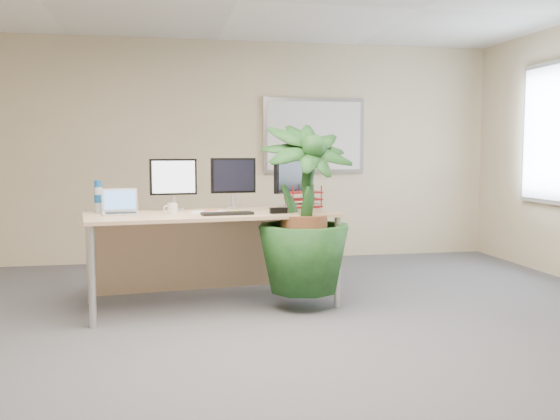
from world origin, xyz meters
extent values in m
plane|color=#4E4E53|center=(0.00, 0.00, 0.00)|extent=(8.00, 8.00, 0.00)
cube|color=beige|center=(0.00, 4.00, 1.35)|extent=(7.00, 0.04, 2.70)
cube|color=#A9AAAE|center=(1.20, 3.97, 1.55)|extent=(1.30, 0.03, 0.95)
cube|color=white|center=(1.20, 3.95, 1.55)|extent=(1.20, 0.01, 0.85)
cube|color=#A9AAAE|center=(3.47, 2.30, 1.55)|extent=(0.03, 1.30, 1.55)
cube|color=silver|center=(3.45, 2.30, 1.55)|extent=(0.01, 1.20, 1.45)
cube|color=tan|center=(-0.28, 1.69, 0.81)|extent=(2.23, 1.16, 0.03)
cube|color=tan|center=(-0.34, 2.10, 0.40)|extent=(2.02, 0.27, 0.67)
cylinder|color=silver|center=(-1.24, 1.16, 0.40)|extent=(0.06, 0.06, 0.79)
cylinder|color=silver|center=(0.78, 1.42, 0.40)|extent=(0.06, 0.06, 0.79)
cylinder|color=silver|center=(-1.34, 1.96, 0.40)|extent=(0.06, 0.06, 0.79)
cylinder|color=silver|center=(0.68, 2.21, 0.40)|extent=(0.06, 0.06, 0.79)
imported|color=#143914|center=(0.48, 1.43, 0.75)|extent=(1.02, 1.02, 1.50)
cylinder|color=silver|center=(-0.60, 1.93, 0.83)|extent=(0.19, 0.19, 0.02)
cylinder|color=silver|center=(-0.60, 1.93, 0.90)|extent=(0.04, 0.04, 0.11)
cube|color=black|center=(-0.60, 1.93, 1.12)|extent=(0.42, 0.09, 0.32)
cube|color=white|center=(-0.60, 1.91, 1.12)|extent=(0.38, 0.05, 0.28)
cylinder|color=silver|center=(-0.05, 2.07, 0.83)|extent=(0.19, 0.19, 0.02)
cylinder|color=silver|center=(-0.05, 2.07, 0.90)|extent=(0.04, 0.04, 0.11)
cube|color=black|center=(-0.05, 2.07, 1.13)|extent=(0.42, 0.09, 0.33)
cube|color=black|center=(-0.04, 2.04, 1.13)|extent=(0.38, 0.05, 0.29)
cylinder|color=silver|center=(0.47, 2.05, 0.83)|extent=(0.19, 0.19, 0.02)
cylinder|color=silver|center=(0.47, 2.05, 0.89)|extent=(0.04, 0.04, 0.11)
cube|color=black|center=(0.47, 2.05, 1.12)|extent=(0.33, 0.30, 0.32)
cube|color=black|center=(0.49, 2.03, 1.12)|extent=(0.28, 0.25, 0.28)
cube|color=silver|center=(-1.05, 1.65, 0.83)|extent=(0.32, 0.24, 0.02)
cube|color=black|center=(-1.04, 1.64, 0.84)|extent=(0.27, 0.17, 0.00)
cube|color=silver|center=(-1.06, 1.78, 0.94)|extent=(0.30, 0.09, 0.20)
cube|color=#5A9CE8|center=(-1.06, 1.77, 0.94)|extent=(0.26, 0.07, 0.16)
cube|color=black|center=(-0.17, 1.47, 0.83)|extent=(0.44, 0.20, 0.02)
cylinder|color=white|center=(-0.62, 1.61, 0.87)|extent=(0.08, 0.08, 0.09)
torus|color=white|center=(-0.67, 1.61, 0.87)|extent=(0.07, 0.02, 0.06)
cube|color=silver|center=(-0.32, 1.64, 0.83)|extent=(0.30, 0.23, 0.01)
cylinder|color=#ED4F1A|center=(-0.29, 1.70, 0.84)|extent=(0.12, 0.08, 0.01)
cylinder|color=yellow|center=(-0.08, 1.67, 0.83)|extent=(0.12, 0.02, 0.02)
cylinder|color=silver|center=(-1.25, 1.90, 0.93)|extent=(0.07, 0.07, 0.22)
cylinder|color=#1759AF|center=(-1.25, 1.90, 1.07)|extent=(0.07, 0.07, 0.06)
cylinder|color=#1759AF|center=(-1.25, 1.90, 0.94)|extent=(0.07, 0.07, 0.07)
cube|color=#AF1615|center=(0.61, 2.02, 0.83)|extent=(0.34, 0.27, 0.01)
cube|color=#AF1615|center=(0.61, 2.02, 0.90)|extent=(0.34, 0.27, 0.01)
cube|color=#AF1615|center=(0.61, 2.02, 0.97)|extent=(0.34, 0.27, 0.01)
cube|color=silver|center=(0.61, 2.02, 0.85)|extent=(0.31, 0.24, 0.02)
cube|color=black|center=(0.27, 1.50, 0.85)|extent=(0.16, 0.06, 0.05)
camera|label=1|loc=(-0.72, -3.71, 1.35)|focal=40.00mm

